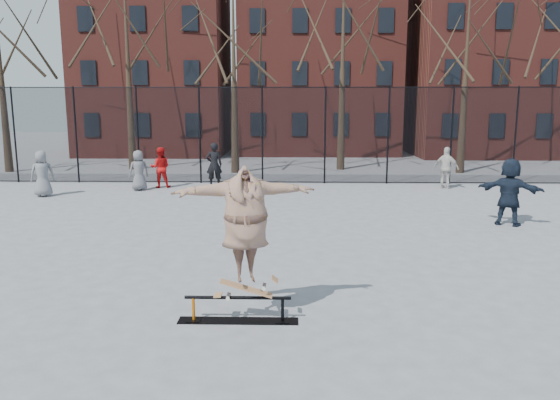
{
  "coord_description": "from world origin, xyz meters",
  "views": [
    {
      "loc": [
        -0.12,
        -9.68,
        3.44
      ],
      "look_at": [
        -0.39,
        1.5,
        1.39
      ],
      "focal_mm": 35.0,
      "sensor_mm": 36.0,
      "label": 1
    }
  ],
  "objects_px": {
    "bystander_navy": "(510,192)",
    "bystander_extra": "(42,174)",
    "skater": "(246,233)",
    "skateboard": "(246,293)",
    "bystander_grey": "(139,170)",
    "bystander_white": "(446,168)",
    "skate_rail": "(238,311)",
    "bystander_red": "(160,168)",
    "bystander_black": "(214,165)"
  },
  "relations": [
    {
      "from": "bystander_extra",
      "to": "bystander_grey",
      "type": "bearing_deg",
      "value": -178.13
    },
    {
      "from": "skater",
      "to": "bystander_grey",
      "type": "relative_size",
      "value": 1.42
    },
    {
      "from": "skateboard",
      "to": "bystander_red",
      "type": "distance_m",
      "value": 14.06
    },
    {
      "from": "skate_rail",
      "to": "bystander_grey",
      "type": "xyz_separation_m",
      "value": [
        -5.09,
        12.6,
        0.62
      ]
    },
    {
      "from": "bystander_grey",
      "to": "bystander_extra",
      "type": "distance_m",
      "value": 3.41
    },
    {
      "from": "bystander_navy",
      "to": "bystander_extra",
      "type": "distance_m",
      "value": 15.63
    },
    {
      "from": "skate_rail",
      "to": "skateboard",
      "type": "bearing_deg",
      "value": 0.0
    },
    {
      "from": "bystander_grey",
      "to": "bystander_extra",
      "type": "relative_size",
      "value": 0.93
    },
    {
      "from": "skate_rail",
      "to": "bystander_grey",
      "type": "height_order",
      "value": "bystander_grey"
    },
    {
      "from": "bystander_black",
      "to": "bystander_navy",
      "type": "relative_size",
      "value": 0.95
    },
    {
      "from": "skater",
      "to": "bystander_red",
      "type": "distance_m",
      "value": 14.07
    },
    {
      "from": "bystander_navy",
      "to": "bystander_extra",
      "type": "bearing_deg",
      "value": 12.52
    },
    {
      "from": "skateboard",
      "to": "bystander_extra",
      "type": "distance_m",
      "value": 13.92
    },
    {
      "from": "skater",
      "to": "bystander_extra",
      "type": "xyz_separation_m",
      "value": [
        -8.32,
        11.16,
        -0.59
      ]
    },
    {
      "from": "skate_rail",
      "to": "bystander_red",
      "type": "height_order",
      "value": "bystander_red"
    },
    {
      "from": "skater",
      "to": "bystander_navy",
      "type": "height_order",
      "value": "skater"
    },
    {
      "from": "bystander_navy",
      "to": "bystander_white",
      "type": "bearing_deg",
      "value": -61.92
    },
    {
      "from": "skateboard",
      "to": "bystander_extra",
      "type": "bearing_deg",
      "value": 126.7
    },
    {
      "from": "bystander_extra",
      "to": "skateboard",
      "type": "bearing_deg",
      "value": 103.68
    },
    {
      "from": "bystander_navy",
      "to": "skater",
      "type": "bearing_deg",
      "value": 74.09
    },
    {
      "from": "bystander_extra",
      "to": "skate_rail",
      "type": "bearing_deg",
      "value": 103.24
    },
    {
      "from": "skateboard",
      "to": "bystander_white",
      "type": "relative_size",
      "value": 0.56
    },
    {
      "from": "skateboard",
      "to": "bystander_red",
      "type": "xyz_separation_m",
      "value": [
        -4.55,
        13.3,
        0.33
      ]
    },
    {
      "from": "bystander_red",
      "to": "bystander_navy",
      "type": "distance_m",
      "value": 12.96
    },
    {
      "from": "skater",
      "to": "bystander_grey",
      "type": "height_order",
      "value": "skater"
    },
    {
      "from": "bystander_grey",
      "to": "bystander_white",
      "type": "bearing_deg",
      "value": 153.53
    },
    {
      "from": "skate_rail",
      "to": "bystander_black",
      "type": "xyz_separation_m",
      "value": [
        -2.31,
        13.57,
        0.73
      ]
    },
    {
      "from": "bystander_black",
      "to": "bystander_extra",
      "type": "relative_size",
      "value": 1.07
    },
    {
      "from": "bystander_white",
      "to": "bystander_black",
      "type": "bearing_deg",
      "value": 31.28
    },
    {
      "from": "bystander_red",
      "to": "bystander_extra",
      "type": "xyz_separation_m",
      "value": [
        -3.77,
        -2.14,
        0.03
      ]
    },
    {
      "from": "bystander_grey",
      "to": "bystander_navy",
      "type": "xyz_separation_m",
      "value": [
        11.94,
        -5.68,
        0.16
      ]
    },
    {
      "from": "skateboard",
      "to": "skater",
      "type": "height_order",
      "value": "skater"
    },
    {
      "from": "bystander_navy",
      "to": "bystander_red",
      "type": "bearing_deg",
      "value": -1.25
    },
    {
      "from": "skateboard",
      "to": "bystander_grey",
      "type": "height_order",
      "value": "bystander_grey"
    },
    {
      "from": "bystander_red",
      "to": "skater",
      "type": "bearing_deg",
      "value": 100.86
    },
    {
      "from": "bystander_grey",
      "to": "bystander_navy",
      "type": "relative_size",
      "value": 0.83
    },
    {
      "from": "bystander_red",
      "to": "bystander_extra",
      "type": "relative_size",
      "value": 0.96
    },
    {
      "from": "bystander_grey",
      "to": "bystander_navy",
      "type": "distance_m",
      "value": 13.23
    },
    {
      "from": "bystander_navy",
      "to": "bystander_extra",
      "type": "xyz_separation_m",
      "value": [
        -15.04,
        4.25,
        -0.11
      ]
    },
    {
      "from": "bystander_black",
      "to": "bystander_navy",
      "type": "height_order",
      "value": "bystander_navy"
    },
    {
      "from": "skateboard",
      "to": "bystander_white",
      "type": "distance_m",
      "value": 14.92
    },
    {
      "from": "skater",
      "to": "bystander_extra",
      "type": "distance_m",
      "value": 13.93
    },
    {
      "from": "skate_rail",
      "to": "skateboard",
      "type": "height_order",
      "value": "skateboard"
    },
    {
      "from": "skater",
      "to": "bystander_white",
      "type": "bearing_deg",
      "value": 49.54
    },
    {
      "from": "skater",
      "to": "bystander_navy",
      "type": "bearing_deg",
      "value": 32.23
    },
    {
      "from": "skateboard",
      "to": "skate_rail",
      "type": "bearing_deg",
      "value": -180.0
    },
    {
      "from": "skate_rail",
      "to": "bystander_red",
      "type": "bearing_deg",
      "value": 108.37
    },
    {
      "from": "skater",
      "to": "bystander_extra",
      "type": "bearing_deg",
      "value": 113.13
    },
    {
      "from": "skate_rail",
      "to": "skater",
      "type": "bearing_deg",
      "value": 0.0
    },
    {
      "from": "bystander_navy",
      "to": "bystander_extra",
      "type": "height_order",
      "value": "bystander_navy"
    }
  ]
}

